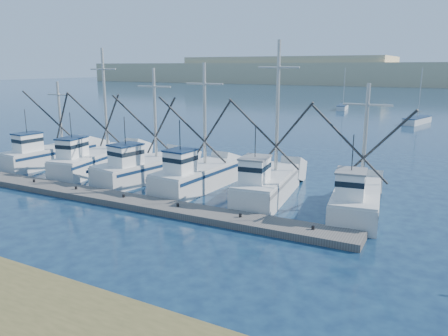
# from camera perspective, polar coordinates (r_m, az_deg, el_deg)

# --- Properties ---
(ground) EXTENTS (500.00, 500.00, 0.00)m
(ground) POSITION_cam_1_polar(r_m,az_deg,el_deg) (19.33, -8.33, -12.45)
(ground) COLOR #0C1C38
(ground) RESTS_ON ground
(floating_dock) EXTENTS (29.00, 2.62, 0.39)m
(floating_dock) POSITION_cam_1_polar(r_m,az_deg,el_deg) (27.89, -12.95, -4.12)
(floating_dock) COLOR #5F5B55
(floating_dock) RESTS_ON ground
(dune_ridge) EXTENTS (360.00, 60.00, 10.00)m
(dune_ridge) POSITION_cam_1_polar(r_m,az_deg,el_deg) (224.11, 26.38, 10.95)
(dune_ridge) COLOR tan
(dune_ridge) RESTS_ON ground
(trawler_fleet) EXTENTS (29.11, 9.15, 9.93)m
(trawler_fleet) POSITION_cam_1_polar(r_m,az_deg,el_deg) (31.66, -7.64, -0.41)
(trawler_fleet) COLOR silver
(trawler_fleet) RESTS_ON ground
(sailboat_near) EXTENTS (3.52, 7.13, 8.10)m
(sailboat_near) POSITION_cam_1_polar(r_m,az_deg,el_deg) (71.16, 23.91, 5.70)
(sailboat_near) COLOR silver
(sailboat_near) RESTS_ON ground
(sailboat_far) EXTENTS (2.23, 6.07, 8.10)m
(sailboat_far) POSITION_cam_1_polar(r_m,az_deg,el_deg) (89.38, 15.22, 7.66)
(sailboat_far) COLOR silver
(sailboat_far) RESTS_ON ground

